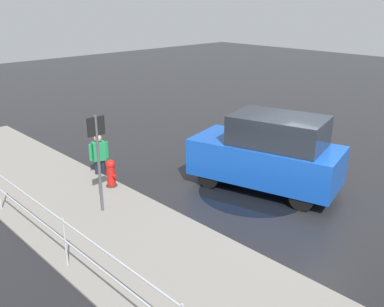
% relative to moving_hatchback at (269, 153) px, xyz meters
% --- Properties ---
extents(ground_plane, '(60.00, 60.00, 0.00)m').
position_rel_moving_hatchback_xyz_m(ground_plane, '(-1.16, 0.09, -1.03)').
color(ground_plane, black).
extents(kerb_strip, '(24.00, 3.20, 0.04)m').
position_rel_moving_hatchback_xyz_m(kerb_strip, '(-1.16, 4.29, -1.01)').
color(kerb_strip, gray).
rests_on(kerb_strip, ground).
extents(moving_hatchback, '(4.20, 2.64, 2.06)m').
position_rel_moving_hatchback_xyz_m(moving_hatchback, '(0.00, 0.00, 0.00)').
color(moving_hatchback, blue).
rests_on(moving_hatchback, ground).
extents(fire_hydrant, '(0.42, 0.31, 0.80)m').
position_rel_moving_hatchback_xyz_m(fire_hydrant, '(2.97, 2.97, -0.63)').
color(fire_hydrant, red).
rests_on(fire_hydrant, ground).
extents(pedestrian, '(0.33, 0.55, 1.22)m').
position_rel_moving_hatchback_xyz_m(pedestrian, '(3.96, 2.70, -0.34)').
color(pedestrian, '#1E8C4C').
rests_on(pedestrian, ground).
extents(metal_railing, '(9.79, 0.04, 1.05)m').
position_rel_moving_hatchback_xyz_m(metal_railing, '(-1.17, 5.67, -0.29)').
color(metal_railing, '#B7BABF').
rests_on(metal_railing, ground).
extents(sign_post, '(0.07, 0.44, 2.40)m').
position_rel_moving_hatchback_xyz_m(sign_post, '(1.93, 3.94, 0.55)').
color(sign_post, '#4C4C51').
rests_on(sign_post, ground).
extents(puddle_patch, '(2.94, 2.94, 0.01)m').
position_rel_moving_hatchback_xyz_m(puddle_patch, '(0.11, 0.40, -1.02)').
color(puddle_patch, black).
rests_on(puddle_patch, ground).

